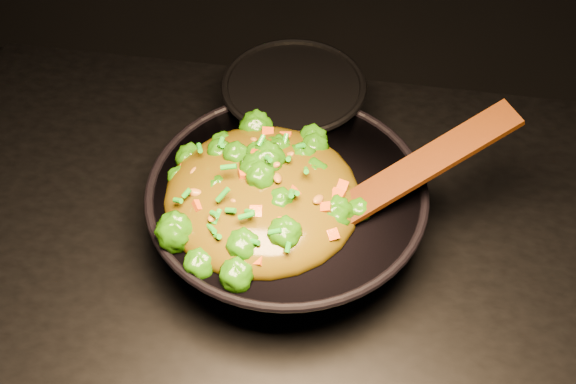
# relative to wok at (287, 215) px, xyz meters

# --- Properties ---
(wok) EXTENTS (0.45, 0.45, 0.10)m
(wok) POSITION_rel_wok_xyz_m (0.00, 0.00, 0.00)
(wok) COLOR black
(wok) RESTS_ON stovetop
(stir_fry) EXTENTS (0.26, 0.26, 0.09)m
(stir_fry) POSITION_rel_wok_xyz_m (-0.03, -0.02, 0.10)
(stir_fry) COLOR #226106
(stir_fry) RESTS_ON wok
(spatula) EXTENTS (0.26, 0.18, 0.12)m
(spatula) POSITION_rel_wok_xyz_m (0.16, 0.01, 0.10)
(spatula) COLOR #331406
(spatula) RESTS_ON wok
(back_pot) EXTENTS (0.26, 0.26, 0.12)m
(back_pot) POSITION_rel_wok_xyz_m (-0.02, 0.20, 0.01)
(back_pot) COLOR black
(back_pot) RESTS_ON stovetop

